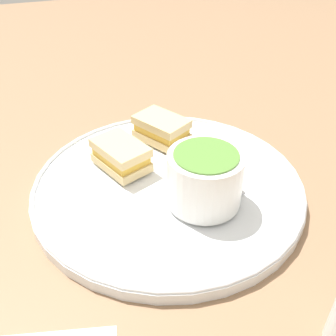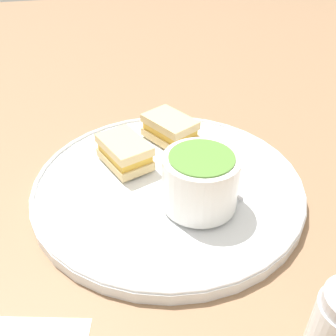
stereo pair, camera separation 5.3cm
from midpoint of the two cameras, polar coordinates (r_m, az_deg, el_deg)
ground_plane at (r=0.56m, az=2.74°, el=-3.48°), size 2.40×2.40×0.00m
plate at (r=0.55m, az=2.77°, el=-2.63°), size 0.37×0.37×0.02m
soup_bowl at (r=0.49m, az=7.85°, el=-1.96°), size 0.09×0.09×0.07m
spoon at (r=0.58m, az=10.80°, el=0.71°), size 0.03×0.11×0.01m
sandwich_half_near at (r=0.62m, az=2.73°, el=5.66°), size 0.09×0.10×0.04m
sandwich_half_far at (r=0.57m, az=-3.66°, el=2.26°), size 0.08×0.10×0.04m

